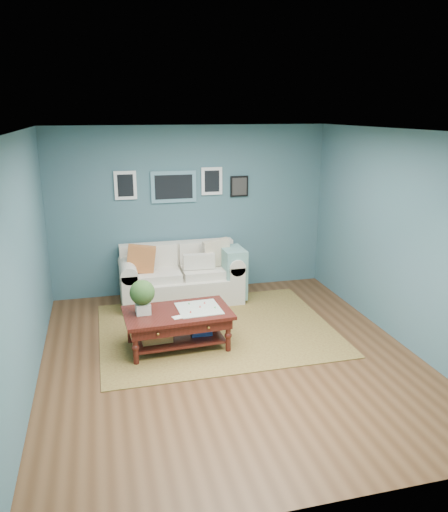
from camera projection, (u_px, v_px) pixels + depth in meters
name	position (u px, v px, depth m)	size (l,w,h in m)	color
room_shell	(229.00, 249.00, 5.81)	(5.00, 5.02, 2.70)	brown
area_rug	(216.00, 329.00, 6.89)	(3.15, 2.52, 0.01)	brown
loveseat	(186.00, 276.00, 7.87)	(1.92, 0.87, 0.99)	beige
coffee_table	(172.00, 318.00, 6.26)	(1.36, 0.83, 0.93)	black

